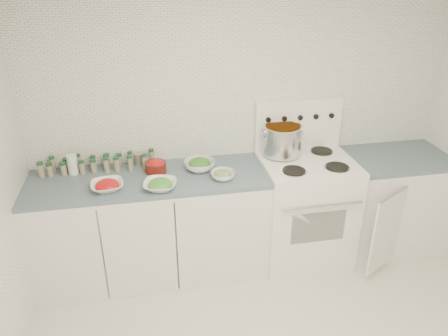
% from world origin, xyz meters
% --- Properties ---
extents(room_walls, '(3.54, 3.04, 2.52)m').
position_xyz_m(room_walls, '(0.00, 0.00, 1.56)').
color(room_walls, white).
rests_on(room_walls, ground).
extents(counter_left, '(1.85, 0.62, 0.90)m').
position_xyz_m(counter_left, '(-0.82, 1.19, 0.45)').
color(counter_left, white).
rests_on(counter_left, ground).
extents(stove, '(0.76, 0.70, 1.36)m').
position_xyz_m(stove, '(0.48, 1.19, 0.50)').
color(stove, white).
rests_on(stove, ground).
extents(counter_right, '(0.89, 0.83, 0.90)m').
position_xyz_m(counter_right, '(1.30, 1.19, 0.45)').
color(counter_right, white).
rests_on(counter_right, ground).
extents(stock_pot, '(0.34, 0.32, 0.24)m').
position_xyz_m(stock_pot, '(0.30, 1.34, 1.08)').
color(stock_pot, silver).
rests_on(stock_pot, stove).
extents(bowl_tomato, '(0.26, 0.26, 0.08)m').
position_xyz_m(bowl_tomato, '(-1.12, 1.05, 0.93)').
color(bowl_tomato, white).
rests_on(bowl_tomato, counter_left).
extents(bowl_snowpea, '(0.29, 0.29, 0.08)m').
position_xyz_m(bowl_snowpea, '(-0.74, 0.99, 0.93)').
color(bowl_snowpea, white).
rests_on(bowl_snowpea, counter_left).
extents(bowl_broccoli, '(0.30, 0.30, 0.10)m').
position_xyz_m(bowl_broccoli, '(-0.41, 1.25, 0.95)').
color(bowl_broccoli, white).
rests_on(bowl_broccoli, counter_left).
extents(bowl_zucchini, '(0.21, 0.21, 0.08)m').
position_xyz_m(bowl_zucchini, '(-0.26, 1.06, 0.93)').
color(bowl_zucchini, white).
rests_on(bowl_zucchini, counter_left).
extents(bowl_pepper, '(0.17, 0.17, 0.10)m').
position_xyz_m(bowl_pepper, '(-0.76, 1.27, 0.95)').
color(bowl_pepper, '#5C150F').
rests_on(bowl_pepper, counter_left).
extents(salt_canister, '(0.10, 0.10, 0.16)m').
position_xyz_m(salt_canister, '(-1.39, 1.37, 0.98)').
color(salt_canister, white).
rests_on(salt_canister, counter_left).
extents(tin_can, '(0.08, 0.08, 0.10)m').
position_xyz_m(tin_can, '(-0.88, 1.45, 0.95)').
color(tin_can, '#A39A8A').
rests_on(tin_can, counter_left).
extents(spice_cluster, '(0.90, 0.16, 0.14)m').
position_xyz_m(spice_cluster, '(-1.23, 1.39, 0.96)').
color(spice_cluster, gray).
rests_on(spice_cluster, counter_left).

